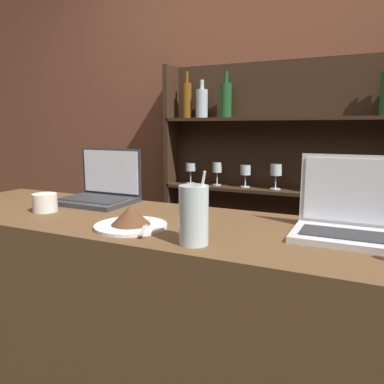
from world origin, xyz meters
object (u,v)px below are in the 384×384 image
(water_glass, at_px, (194,215))
(laptop_near, at_px, (100,191))
(coffee_cup, at_px, (45,203))
(laptop_far, at_px, (356,219))
(cake_plate, at_px, (131,219))

(water_glass, bearing_deg, laptop_near, 149.19)
(coffee_cup, bearing_deg, laptop_near, 74.13)
(coffee_cup, bearing_deg, laptop_far, 7.17)
(laptop_near, height_order, water_glass, laptop_near)
(laptop_far, bearing_deg, cake_plate, -163.78)
(water_glass, bearing_deg, coffee_cup, 169.77)
(laptop_far, xyz_separation_m, coffee_cup, (-1.05, -0.13, -0.02))
(laptop_far, relative_size, cake_plate, 1.45)
(laptop_near, bearing_deg, cake_plate, -39.55)
(laptop_near, relative_size, coffee_cup, 3.43)
(laptop_far, distance_m, cake_plate, 0.66)
(laptop_near, xyz_separation_m, water_glass, (0.59, -0.35, 0.03))
(laptop_far, distance_m, water_glass, 0.46)
(water_glass, bearing_deg, laptop_far, 33.06)
(laptop_near, height_order, laptop_far, laptop_far)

